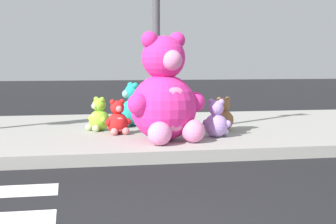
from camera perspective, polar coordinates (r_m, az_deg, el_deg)
name	(u,v)px	position (r m, az deg, el deg)	size (l,w,h in m)	color
sidewalk	(84,134)	(8.02, -9.35, -2.41)	(28.00, 4.40, 0.15)	#9E9B93
sign_pole	(156,14)	(7.28, -1.34, 10.84)	(0.56, 0.11, 3.20)	#4C4C51
plush_pink_large	(165,97)	(6.68, -0.34, 1.64)	(1.07, 1.01, 1.43)	#F22D93
plush_white	(177,115)	(8.10, 0.99, -0.29)	(0.35, 0.36, 0.50)	white
plush_lavender	(216,122)	(7.07, 5.43, -1.09)	(0.37, 0.38, 0.53)	#B28CD8
plush_red	(118,120)	(7.36, -5.64, -0.92)	(0.38, 0.35, 0.50)	red
plush_brown	(223,117)	(7.78, 6.14, -0.54)	(0.39, 0.36, 0.51)	olive
plush_teal	(132,109)	(8.28, -4.06, 0.39)	(0.50, 0.53, 0.71)	teal
plush_lime	(99,117)	(7.76, -7.77, -0.58)	(0.37, 0.36, 0.51)	#8CD133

